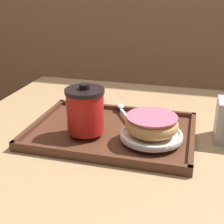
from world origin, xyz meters
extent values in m
cube|color=tan|center=(0.00, 0.00, 0.73)|extent=(0.91, 0.90, 0.03)
cube|color=#512D1E|center=(-0.02, -0.01, 0.76)|extent=(0.42, 0.30, 0.01)
cube|color=#512D1E|center=(-0.02, -0.15, 0.77)|extent=(0.42, 0.01, 0.01)
cube|color=#512D1E|center=(-0.02, 0.14, 0.77)|extent=(0.42, 0.01, 0.01)
cube|color=#512D1E|center=(-0.23, -0.01, 0.77)|extent=(0.01, 0.30, 0.01)
cube|color=#512D1E|center=(0.18, -0.01, 0.77)|extent=(0.01, 0.30, 0.01)
cylinder|color=red|center=(-0.08, -0.05, 0.82)|extent=(0.09, 0.09, 0.10)
cylinder|color=black|center=(-0.08, -0.05, 0.88)|extent=(0.10, 0.10, 0.01)
cylinder|color=black|center=(-0.08, -0.05, 0.89)|extent=(0.03, 0.03, 0.01)
cylinder|color=white|center=(0.09, -0.04, 0.78)|extent=(0.15, 0.15, 0.01)
torus|color=white|center=(0.09, -0.04, 0.78)|extent=(0.15, 0.15, 0.01)
torus|color=tan|center=(0.09, -0.04, 0.81)|extent=(0.13, 0.13, 0.04)
cylinder|color=#DB6684|center=(0.09, -0.04, 0.83)|extent=(0.12, 0.12, 0.00)
ellipsoid|color=silver|center=(-0.03, 0.13, 0.78)|extent=(0.04, 0.04, 0.01)
cube|color=silver|center=(0.00, 0.07, 0.78)|extent=(0.06, 0.09, 0.00)
camera|label=1|loc=(0.17, -0.72, 1.12)|focal=50.00mm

